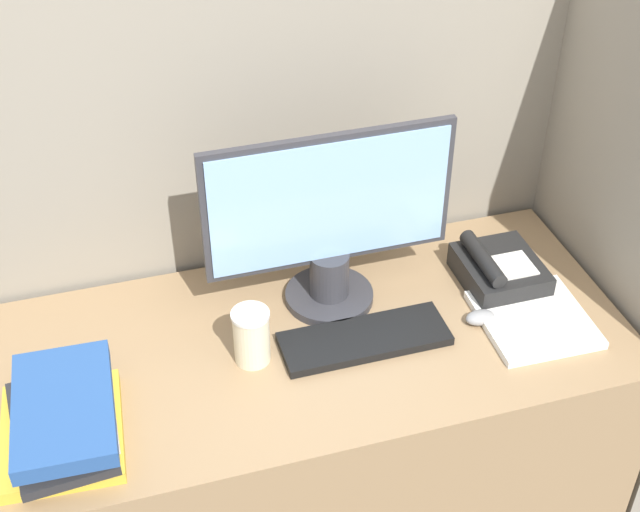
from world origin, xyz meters
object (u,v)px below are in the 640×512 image
Objects in this scene: monitor at (329,227)px; coffee_cup at (252,336)px; book_stack at (63,420)px; mouse at (480,317)px; keyboard at (365,339)px; desk_telephone at (498,270)px.

coffee_cup is (-0.21, -0.14, -0.14)m from monitor.
coffee_cup is at bearing 16.17° from book_stack.
monitor is 0.39m from mouse.
mouse is at bearing 5.16° from book_stack.
monitor is at bearing 100.69° from keyboard.
mouse is (0.30, -0.18, -0.19)m from monitor.
book_stack is (-0.64, -0.09, 0.04)m from keyboard.
mouse is at bearing -2.70° from keyboard.
desk_telephone is at bearing -8.18° from monitor.
keyboard is at bearing -4.62° from coffee_cup.
desk_telephone is at bearing 16.20° from keyboard.
mouse is 0.91m from book_stack.
coffee_cup is 0.64× the size of desk_telephone.
keyboard is 1.18× the size of book_stack.
desk_telephone is at bearing 8.07° from coffee_cup.
monitor is 0.43m from desk_telephone.
book_stack is at bearing -163.83° from coffee_cup.
mouse is (0.27, -0.01, 0.00)m from keyboard.
desk_telephone is (0.36, 0.11, 0.03)m from keyboard.
mouse is 0.22× the size of book_stack.
book_stack reaches higher than mouse.
coffee_cup is at bearing 176.38° from mouse.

